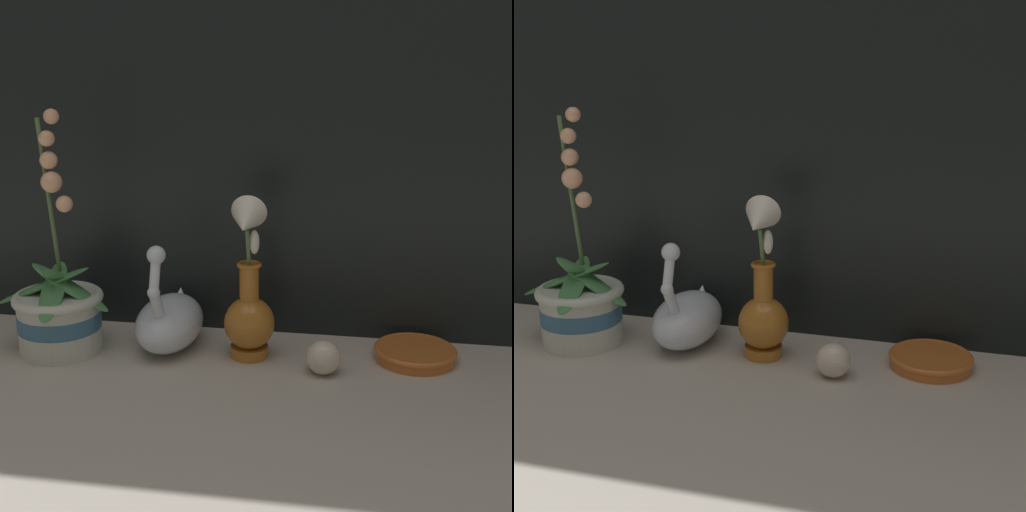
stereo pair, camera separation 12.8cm
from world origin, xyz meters
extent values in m
plane|color=#BCB2A3|center=(0.00, 0.00, 0.00)|extent=(2.80, 2.80, 0.00)
cube|color=black|center=(0.00, 0.26, 0.60)|extent=(2.80, 0.03, 1.20)
cylinder|color=beige|center=(-0.34, 0.09, 0.06)|extent=(0.15, 0.15, 0.11)
cylinder|color=#386689|center=(-0.34, 0.09, 0.06)|extent=(0.16, 0.16, 0.03)
torus|color=beige|center=(-0.34, 0.09, 0.10)|extent=(0.17, 0.17, 0.02)
cylinder|color=#4C6B3D|center=(-0.34, 0.09, 0.28)|extent=(0.01, 0.05, 0.33)
ellipsoid|color=#427F47|center=(-0.31, 0.09, 0.13)|extent=(0.16, 0.06, 0.09)
ellipsoid|color=#427F47|center=(-0.35, 0.12, 0.13)|extent=(0.07, 0.18, 0.11)
ellipsoid|color=#427F47|center=(-0.37, 0.09, 0.13)|extent=(0.19, 0.06, 0.09)
ellipsoid|color=#427F47|center=(-0.34, 0.07, 0.13)|extent=(0.07, 0.16, 0.08)
sphere|color=#E5A87F|center=(-0.32, 0.08, 0.44)|extent=(0.03, 0.03, 0.03)
sphere|color=#E5A87F|center=(-0.33, 0.08, 0.40)|extent=(0.03, 0.03, 0.03)
sphere|color=#E5A87F|center=(-0.33, 0.07, 0.37)|extent=(0.03, 0.03, 0.03)
sphere|color=#E5A87F|center=(-0.32, 0.06, 0.33)|extent=(0.04, 0.04, 0.04)
sphere|color=#E5A87F|center=(-0.30, 0.06, 0.29)|extent=(0.03, 0.03, 0.03)
ellipsoid|color=silver|center=(-0.14, 0.14, 0.05)|extent=(0.12, 0.20, 0.10)
cone|color=silver|center=(-0.14, 0.21, 0.07)|extent=(0.06, 0.08, 0.08)
cylinder|color=silver|center=(-0.14, 0.07, 0.11)|extent=(0.02, 0.05, 0.07)
sphere|color=silver|center=(-0.14, 0.05, 0.14)|extent=(0.02, 0.02, 0.02)
cylinder|color=silver|center=(-0.14, 0.06, 0.17)|extent=(0.02, 0.04, 0.07)
sphere|color=silver|center=(-0.14, 0.07, 0.20)|extent=(0.03, 0.03, 0.03)
cylinder|color=#B26B23|center=(0.02, 0.12, 0.01)|extent=(0.07, 0.07, 0.02)
ellipsoid|color=#B26B23|center=(0.02, 0.12, 0.07)|extent=(0.09, 0.09, 0.10)
cylinder|color=#B26B23|center=(0.02, 0.12, 0.14)|extent=(0.04, 0.04, 0.07)
torus|color=#B26B23|center=(0.02, 0.12, 0.18)|extent=(0.05, 0.05, 0.01)
cylinder|color=#567A47|center=(0.02, 0.11, 0.21)|extent=(0.01, 0.03, 0.07)
cone|color=white|center=(0.02, 0.09, 0.27)|extent=(0.06, 0.08, 0.08)
ellipsoid|color=white|center=(0.03, 0.12, 0.22)|extent=(0.02, 0.02, 0.04)
sphere|color=beige|center=(0.16, 0.07, 0.03)|extent=(0.06, 0.06, 0.06)
cylinder|color=#C66628|center=(0.32, 0.16, 0.01)|extent=(0.15, 0.15, 0.02)
torus|color=#C66628|center=(0.32, 0.16, 0.02)|extent=(0.15, 0.15, 0.01)
camera|label=1|loc=(0.23, -1.09, 0.55)|focal=50.00mm
camera|label=2|loc=(0.36, -1.06, 0.55)|focal=50.00mm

